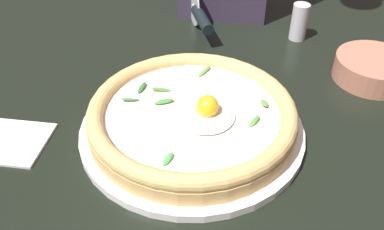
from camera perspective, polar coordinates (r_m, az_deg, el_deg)
name	(u,v)px	position (r m, az deg, el deg)	size (l,w,h in m)	color
ground_plane	(206,162)	(0.58, 1.98, -6.47)	(2.40, 2.40, 0.03)	black
pizza_plate	(192,129)	(0.60, 0.00, -1.94)	(0.32, 0.32, 0.01)	white
pizza	(192,115)	(0.58, 0.03, 0.00)	(0.29, 0.29, 0.06)	#DDAD66
side_bowl	(373,69)	(0.77, 23.67, 5.85)	(0.13, 0.13, 0.04)	#B27158
pizza_cutter	(199,15)	(0.83, 1.02, 13.64)	(0.12, 0.11, 0.08)	silver
pepper_shaker	(299,22)	(0.85, 14.53, 12.29)	(0.03, 0.03, 0.07)	silver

